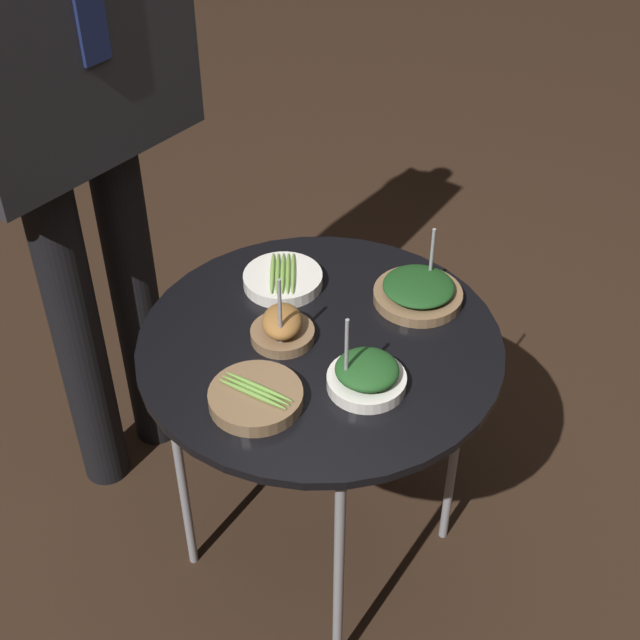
{
  "coord_description": "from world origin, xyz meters",
  "views": [
    {
      "loc": [
        -0.99,
        -0.78,
        1.74
      ],
      "look_at": [
        0.0,
        0.0,
        0.69
      ],
      "focal_mm": 50.0,
      "sensor_mm": 36.0,
      "label": 1
    }
  ],
  "objects_px": {
    "bowl_roast_front_right": "(282,328)",
    "waiter_figure": "(50,26)",
    "bowl_spinach_far_rim": "(418,291)",
    "bowl_asparagus_center": "(283,279)",
    "bowl_asparagus_back_right": "(256,397)",
    "bowl_spinach_front_left": "(367,376)",
    "serving_cart": "(320,357)"
  },
  "relations": [
    {
      "from": "bowl_spinach_front_left",
      "to": "bowl_spinach_far_rim",
      "type": "xyz_separation_m",
      "value": [
        0.26,
        0.06,
        -0.0
      ]
    },
    {
      "from": "bowl_spinach_front_left",
      "to": "serving_cart",
      "type": "bearing_deg",
      "value": 71.46
    },
    {
      "from": "bowl_asparagus_center",
      "to": "serving_cart",
      "type": "bearing_deg",
      "value": -118.28
    },
    {
      "from": "bowl_roast_front_right",
      "to": "bowl_spinach_far_rim",
      "type": "bearing_deg",
      "value": -27.96
    },
    {
      "from": "bowl_asparagus_center",
      "to": "bowl_asparagus_back_right",
      "type": "height_order",
      "value": "same"
    },
    {
      "from": "bowl_roast_front_right",
      "to": "bowl_spinach_far_rim",
      "type": "xyz_separation_m",
      "value": [
        0.26,
        -0.14,
        -0.01
      ]
    },
    {
      "from": "bowl_spinach_front_left",
      "to": "waiter_figure",
      "type": "xyz_separation_m",
      "value": [
        -0.01,
        0.71,
        0.46
      ]
    },
    {
      "from": "bowl_asparagus_center",
      "to": "waiter_figure",
      "type": "distance_m",
      "value": 0.64
    },
    {
      "from": "bowl_asparagus_back_right",
      "to": "bowl_roast_front_right",
      "type": "relative_size",
      "value": 1.0
    },
    {
      "from": "bowl_asparagus_center",
      "to": "bowl_spinach_far_rim",
      "type": "xyz_separation_m",
      "value": [
        0.13,
        -0.24,
        0.01
      ]
    },
    {
      "from": "bowl_asparagus_center",
      "to": "bowl_asparagus_back_right",
      "type": "relative_size",
      "value": 0.97
    },
    {
      "from": "serving_cart",
      "to": "waiter_figure",
      "type": "bearing_deg",
      "value": 95.93
    },
    {
      "from": "serving_cart",
      "to": "bowl_roast_front_right",
      "type": "height_order",
      "value": "bowl_roast_front_right"
    },
    {
      "from": "bowl_asparagus_back_right",
      "to": "bowl_roast_front_right",
      "type": "height_order",
      "value": "bowl_roast_front_right"
    },
    {
      "from": "serving_cart",
      "to": "bowl_asparagus_center",
      "type": "height_order",
      "value": "bowl_asparagus_center"
    },
    {
      "from": "serving_cart",
      "to": "bowl_asparagus_back_right",
      "type": "bearing_deg",
      "value": -175.64
    },
    {
      "from": "bowl_spinach_front_left",
      "to": "waiter_figure",
      "type": "bearing_deg",
      "value": 90.97
    },
    {
      "from": "bowl_roast_front_right",
      "to": "waiter_figure",
      "type": "height_order",
      "value": "waiter_figure"
    },
    {
      "from": "serving_cart",
      "to": "bowl_roast_front_right",
      "type": "relative_size",
      "value": 4.19
    },
    {
      "from": "serving_cart",
      "to": "bowl_asparagus_back_right",
      "type": "height_order",
      "value": "bowl_asparagus_back_right"
    },
    {
      "from": "bowl_asparagus_center",
      "to": "waiter_figure",
      "type": "bearing_deg",
      "value": 110.04
    },
    {
      "from": "waiter_figure",
      "to": "bowl_spinach_front_left",
      "type": "bearing_deg",
      "value": -89.03
    },
    {
      "from": "waiter_figure",
      "to": "serving_cart",
      "type": "bearing_deg",
      "value": -84.07
    },
    {
      "from": "bowl_asparagus_back_right",
      "to": "bowl_asparagus_center",
      "type": "bearing_deg",
      "value": 32.07
    },
    {
      "from": "bowl_asparagus_back_right",
      "to": "bowl_spinach_front_left",
      "type": "bearing_deg",
      "value": -39.7
    },
    {
      "from": "serving_cart",
      "to": "bowl_asparagus_back_right",
      "type": "relative_size",
      "value": 4.18
    },
    {
      "from": "bowl_spinach_front_left",
      "to": "bowl_asparagus_back_right",
      "type": "height_order",
      "value": "bowl_spinach_front_left"
    },
    {
      "from": "bowl_spinach_front_left",
      "to": "bowl_roast_front_right",
      "type": "distance_m",
      "value": 0.2
    },
    {
      "from": "bowl_roast_front_right",
      "to": "waiter_figure",
      "type": "xyz_separation_m",
      "value": [
        -0.02,
        0.51,
        0.46
      ]
    },
    {
      "from": "bowl_asparagus_center",
      "to": "waiter_figure",
      "type": "xyz_separation_m",
      "value": [
        -0.15,
        0.41,
        0.47
      ]
    },
    {
      "from": "bowl_asparagus_center",
      "to": "bowl_spinach_far_rim",
      "type": "distance_m",
      "value": 0.27
    },
    {
      "from": "serving_cart",
      "to": "bowl_asparagus_center",
      "type": "xyz_separation_m",
      "value": [
        0.09,
        0.17,
        0.06
      ]
    }
  ]
}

